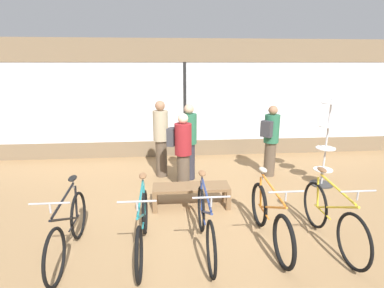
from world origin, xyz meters
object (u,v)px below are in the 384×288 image
at_px(bicycle_far_left, 68,230).
at_px(bicycle_right, 270,218).
at_px(customer_by_window, 189,140).
at_px(bicycle_center, 205,223).
at_px(display_bench, 191,190).
at_px(customer_near_rack, 161,137).
at_px(bicycle_left, 142,227).
at_px(customer_near_bench, 182,150).
at_px(customer_mid_floor, 271,139).
at_px(accessory_rack, 325,151).
at_px(bicycle_far_right, 332,218).

relative_size(bicycle_far_left, bicycle_right, 0.98).
bearing_deg(customer_by_window, bicycle_center, -89.60).
height_order(display_bench, customer_near_rack, customer_near_rack).
bearing_deg(bicycle_right, bicycle_left, -178.01).
bearing_deg(customer_near_rack, customer_near_bench, -63.90).
xyz_separation_m(display_bench, customer_near_rack, (-0.56, 1.62, 0.60)).
bearing_deg(bicycle_right, customer_near_bench, 120.69).
xyz_separation_m(bicycle_right, customer_by_window, (-0.98, 2.62, 0.52)).
height_order(bicycle_far_left, customer_by_window, customer_by_window).
height_order(bicycle_left, bicycle_right, bicycle_right).
relative_size(customer_near_rack, customer_mid_floor, 1.07).
bearing_deg(bicycle_far_left, bicycle_right, 1.57).
distance_m(bicycle_left, customer_mid_floor, 3.90).
bearing_deg(customer_near_bench, bicycle_left, -108.40).
bearing_deg(bicycle_far_left, accessory_rack, 23.90).
bearing_deg(bicycle_far_left, customer_by_window, 55.48).
distance_m(bicycle_right, bicycle_far_right, 0.89).
bearing_deg(customer_by_window, bicycle_far_right, -55.68).
height_order(bicycle_right, customer_by_window, customer_by_window).
bearing_deg(customer_near_bench, customer_near_rack, 116.10).
xyz_separation_m(bicycle_far_left, customer_near_rack, (1.23, 2.94, 0.54)).
bearing_deg(bicycle_far_right, display_bench, 145.30).
relative_size(bicycle_far_left, bicycle_far_right, 0.97).
bearing_deg(customer_near_bench, bicycle_far_left, -129.25).
bearing_deg(customer_near_bench, customer_mid_floor, 18.56).
distance_m(customer_by_window, customer_near_bench, 0.69).
bearing_deg(customer_near_rack, bicycle_far_right, -49.95).
bearing_deg(customer_mid_floor, bicycle_center, -124.38).
bearing_deg(display_bench, bicycle_center, -85.99).
bearing_deg(bicycle_right, accessory_rack, 46.88).
bearing_deg(customer_mid_floor, bicycle_left, -135.25).
xyz_separation_m(bicycle_left, display_bench, (0.79, 1.30, -0.05)).
height_order(bicycle_far_right, customer_by_window, customer_by_window).
xyz_separation_m(bicycle_far_left, bicycle_left, (0.99, 0.01, -0.01)).
height_order(bicycle_left, customer_mid_floor, customer_mid_floor).
xyz_separation_m(bicycle_center, customer_near_bench, (-0.21, 2.03, 0.48)).
bearing_deg(customer_near_rack, bicycle_right, -60.70).
relative_size(bicycle_left, customer_mid_floor, 1.06).
distance_m(bicycle_far_left, bicycle_far_right, 3.72).
bearing_deg(display_bench, customer_near_bench, 99.16).
xyz_separation_m(bicycle_far_left, customer_mid_floor, (3.74, 2.74, 0.50)).
relative_size(bicycle_center, bicycle_right, 1.01).
xyz_separation_m(bicycle_far_right, customer_by_window, (-1.86, 2.73, 0.50)).
xyz_separation_m(bicycle_far_left, customer_near_bench, (1.67, 2.04, 0.48)).
xyz_separation_m(display_bench, customer_near_bench, (-0.12, 0.73, 0.54)).
height_order(bicycle_far_right, display_bench, bicycle_far_right).
xyz_separation_m(bicycle_right, bicycle_far_right, (0.89, -0.10, 0.02)).
xyz_separation_m(bicycle_center, bicycle_far_right, (1.84, -0.04, 0.01)).
distance_m(bicycle_far_left, customer_near_rack, 3.23).
distance_m(bicycle_far_right, customer_mid_floor, 2.81).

